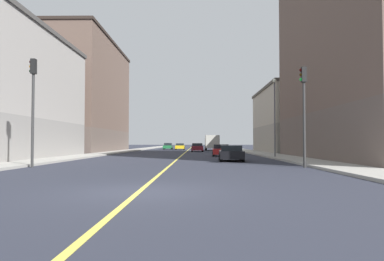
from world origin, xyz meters
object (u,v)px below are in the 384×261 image
Objects in this scene: car_orange at (197,146)px; car_yellow at (180,147)px; traffic_light_left_near at (304,102)px; street_lamp_left_near at (275,110)px; building_right_midblock at (88,97)px; car_red at (221,150)px; car_black at (231,153)px; building_left_near at (360,24)px; car_maroon at (197,148)px; car_green at (168,146)px; traffic_light_right_near at (33,98)px; box_truck at (212,142)px; building_left_mid at (291,120)px.

car_yellow reaches higher than car_orange.
street_lamp_left_near is at bearing 85.34° from traffic_light_left_near.
building_right_midblock is 42.45m from traffic_light_left_near.
car_red is 0.98× the size of car_orange.
car_black is (-4.62, -5.20, -3.97)m from street_lamp_left_near.
car_orange is at bearing 106.33° from building_left_near.
car_black is (2.70, -28.41, -0.04)m from car_maroon.
building_right_midblock is at bearing -120.25° from car_green.
building_left_near is at bearing 50.10° from traffic_light_left_near.
car_black is (0.10, -10.36, -0.00)m from car_red.
traffic_light_right_near is 1.42× the size of car_maroon.
building_right_midblock is at bearing -153.01° from box_truck.
traffic_light_left_near is at bearing -94.66° from street_lamp_left_near.
building_right_midblock is 3.77× the size of traffic_light_right_near.
car_maroon reaches higher than car_yellow.
building_left_near is at bearing -72.88° from box_truck.
car_orange is 0.61× the size of box_truck.
car_yellow is (-6.08, 33.33, 0.01)m from car_red.
car_yellow is 0.58× the size of box_truck.
traffic_light_right_near is 1.55× the size of car_orange.
building_left_mid is at bearing 90.00° from building_left_near.
building_right_midblock is 5.34× the size of car_maroon.
street_lamp_left_near is 1.78× the size of car_red.
car_green is at bearing 102.98° from traffic_light_left_near.
box_truck is at bearing -42.86° from car_yellow.
street_lamp_left_near is 33.15m from box_truck.
box_truck is at bearing 89.65° from car_red.
building_left_near reaches higher than car_yellow.
car_orange reaches higher than car_black.
car_maroon is at bearing -89.63° from car_orange.
box_truck is at bearing -76.15° from car_orange.
car_orange is at bearing 51.95° from building_right_midblock.
building_right_midblock reaches higher than car_green.
traffic_light_right_near is at bearing -93.86° from car_green.
street_lamp_left_near is (1.02, 12.47, 0.72)m from traffic_light_left_near.
building_left_mid reaches higher than car_yellow.
box_truck is at bearing 129.34° from building_left_mid.
car_maroon reaches higher than car_red.
car_maroon is at bearing 107.50° from street_lamp_left_near.
box_truck is (-4.56, 32.69, -3.09)m from street_lamp_left_near.
building_right_midblock is 35.10m from car_black.
car_yellow is at bearing 112.51° from building_left_near.
car_red is 1.04× the size of car_black.
street_lamp_left_near is 45.24m from car_orange.
building_left_near reaches higher than car_red.
building_left_mid reaches higher than car_red.
building_left_mid is 2.81× the size of traffic_light_right_near.
building_right_midblock is (-31.25, 3.31, 3.96)m from building_left_mid.
car_red is at bearing -79.67° from car_yellow.
street_lamp_left_near reaches higher than car_orange.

